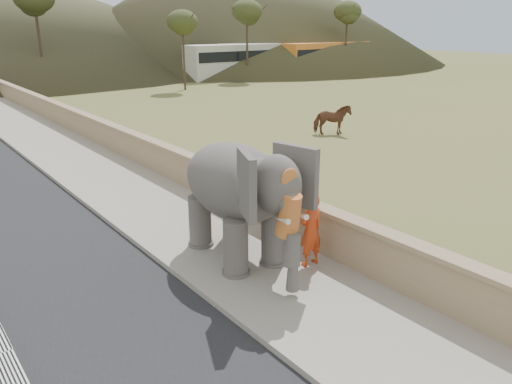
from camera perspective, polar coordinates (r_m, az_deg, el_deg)
ground at (r=10.54m, az=1.38°, el=-9.94°), size 160.00×160.00×0.00m
walkway at (r=18.80m, az=-18.17°, el=2.48°), size 3.00×120.00×0.15m
parapet at (r=19.26m, az=-13.71°, el=4.73°), size 0.30×120.00×1.10m
cow at (r=23.97m, az=8.68°, el=8.17°), size 1.84×1.54×1.42m
distant_car at (r=48.35m, az=-6.63°, el=13.59°), size 4.56×3.20×1.44m
bus_white at (r=48.99m, az=-1.86°, el=14.74°), size 11.01×2.54×3.10m
bus_orange at (r=53.79m, az=7.97°, el=14.94°), size 11.08×2.87×3.10m
elephant_and_man at (r=10.78m, az=-2.29°, el=-0.71°), size 2.33×3.83×2.66m
trees at (r=34.22m, az=-25.94°, el=15.28°), size 48.07×42.88×9.37m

